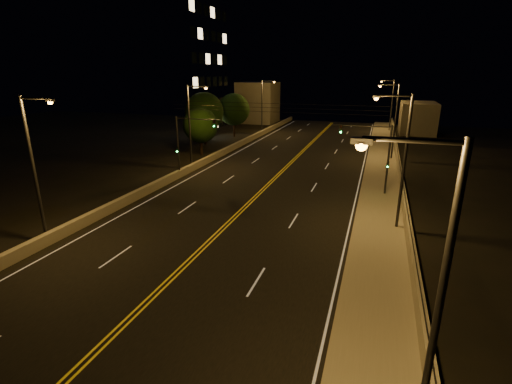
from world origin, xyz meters
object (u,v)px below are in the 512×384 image
(streetlight_4, at_px, (36,162))
(traffic_signal_left, at_px, (186,140))
(traffic_signal_right, at_px, (377,152))
(tree_1, at_px, (204,112))
(streetlight_2, at_px, (393,117))
(streetlight_3, at_px, (390,102))
(streetlight_1, at_px, (401,155))
(streetlight_0, at_px, (429,296))
(streetlight_5, at_px, (192,122))
(building_tower, at_px, (148,49))
(tree_2, at_px, (234,109))
(tree_0, at_px, (200,125))
(streetlight_6, at_px, (263,103))

(streetlight_4, relative_size, traffic_signal_left, 1.46)
(traffic_signal_right, bearing_deg, tree_1, 144.70)
(streetlight_2, height_order, streetlight_4, same)
(streetlight_3, bearing_deg, streetlight_4, -110.50)
(streetlight_1, distance_m, traffic_signal_left, 21.79)
(streetlight_2, xyz_separation_m, traffic_signal_right, (-1.50, -15.35, -1.38))
(streetlight_0, xyz_separation_m, streetlight_4, (-21.46, 7.97, 0.00))
(streetlight_5, bearing_deg, streetlight_1, -27.44)
(streetlight_0, xyz_separation_m, building_tower, (-41.11, 50.57, 9.17))
(streetlight_2, height_order, tree_2, streetlight_2)
(building_tower, height_order, tree_2, building_tower)
(streetlight_1, bearing_deg, streetlight_5, 152.56)
(traffic_signal_right, xyz_separation_m, building_tower, (-39.61, 25.72, 10.55))
(streetlight_0, height_order, traffic_signal_left, streetlight_0)
(streetlight_4, distance_m, tree_1, 35.36)
(tree_0, bearing_deg, traffic_signal_right, -25.83)
(tree_0, height_order, tree_1, tree_1)
(streetlight_4, relative_size, traffic_signal_right, 1.46)
(streetlight_1, xyz_separation_m, streetlight_2, (0.00, 23.00, 0.00))
(streetlight_6, xyz_separation_m, building_tower, (-19.65, -4.82, 9.17))
(streetlight_5, bearing_deg, traffic_signal_right, -9.92)
(traffic_signal_right, bearing_deg, tree_2, 132.29)
(traffic_signal_right, height_order, tree_1, tree_1)
(streetlight_3, relative_size, traffic_signal_left, 1.46)
(traffic_signal_left, bearing_deg, tree_1, 110.14)
(streetlight_2, xyz_separation_m, traffic_signal_left, (-20.36, -15.35, -1.38))
(tree_1, height_order, tree_2, tree_1)
(streetlight_5, height_order, traffic_signal_right, streetlight_5)
(tree_0, distance_m, tree_2, 15.43)
(streetlight_6, distance_m, tree_2, 5.86)
(streetlight_1, height_order, tree_2, streetlight_1)
(streetlight_3, relative_size, streetlight_6, 1.00)
(streetlight_1, distance_m, tree_1, 37.25)
(streetlight_0, distance_m, streetlight_2, 40.20)
(streetlight_1, distance_m, streetlight_4, 23.36)
(streetlight_4, relative_size, building_tower, 0.31)
(streetlight_2, height_order, streetlight_5, same)
(streetlight_0, relative_size, building_tower, 0.31)
(streetlight_1, height_order, tree_0, streetlight_1)
(streetlight_1, distance_m, streetlight_3, 48.14)
(streetlight_6, distance_m, tree_0, 19.81)
(streetlight_0, relative_size, streetlight_3, 1.00)
(streetlight_2, bearing_deg, streetlight_3, 90.00)
(streetlight_3, xyz_separation_m, tree_0, (-24.16, -29.52, -1.45))
(streetlight_6, bearing_deg, streetlight_1, -60.67)
(building_tower, bearing_deg, streetlight_5, -48.52)
(tree_0, bearing_deg, traffic_signal_left, -70.90)
(streetlight_4, height_order, tree_2, streetlight_4)
(building_tower, distance_m, tree_2, 18.57)
(streetlight_5, xyz_separation_m, tree_1, (-5.52, 14.55, -0.44))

